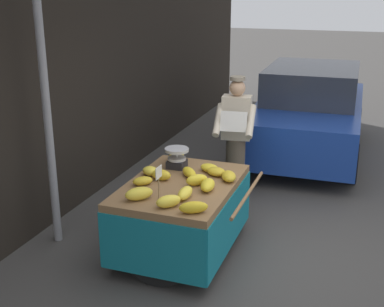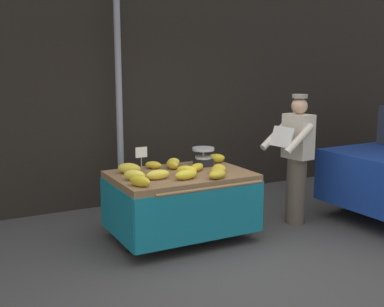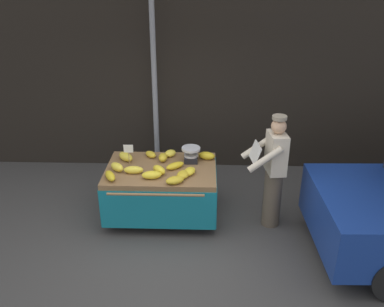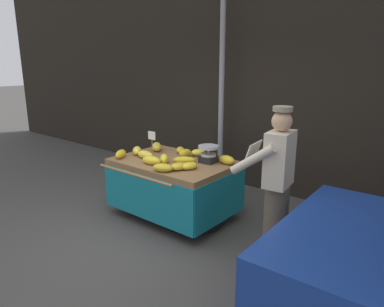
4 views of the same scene
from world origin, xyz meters
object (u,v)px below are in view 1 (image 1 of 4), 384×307
banana_bunch_13 (150,171)px  banana_bunch_4 (176,156)px  banana_bunch_2 (208,185)px  banana_bunch_5 (139,194)px  banana_cart (182,202)px  banana_bunch_8 (189,173)px  banana_bunch_10 (210,168)px  banana_bunch_11 (216,172)px  parked_car (310,111)px  banana_bunch_7 (229,176)px  vendor_person (236,139)px  street_pole (45,97)px  banana_bunch_3 (161,175)px  banana_bunch_12 (168,201)px  banana_bunch_1 (143,181)px  price_sign (159,176)px  banana_bunch_0 (185,193)px  weighing_scale (177,158)px  banana_bunch_9 (197,180)px  banana_bunch_6 (193,207)px

banana_bunch_13 → banana_bunch_4: bearing=-9.1°
banana_bunch_2 → banana_bunch_5: size_ratio=0.99×
banana_cart → banana_bunch_8: banana_bunch_8 is taller
banana_bunch_2 → banana_bunch_10: banana_bunch_2 is taller
banana_bunch_11 → parked_car: parked_car is taller
banana_bunch_2 → banana_bunch_5: banana_bunch_5 is taller
banana_bunch_7 → vendor_person: vendor_person is taller
banana_bunch_4 → banana_bunch_11: bearing=-118.7°
banana_cart → banana_bunch_2: 0.44m
street_pole → banana_bunch_3: size_ratio=15.61×
banana_bunch_12 → parked_car: (4.69, -0.73, -0.13)m
banana_bunch_3 → parked_car: size_ratio=0.06×
banana_bunch_1 → banana_bunch_11: bearing=-50.7°
banana_bunch_4 → banana_bunch_12: 1.36m
banana_bunch_4 → banana_bunch_8: (-0.46, -0.33, -0.01)m
price_sign → banana_bunch_0: size_ratio=1.22×
banana_cart → banana_bunch_5: size_ratio=5.76×
banana_bunch_2 → banana_bunch_7: bearing=-21.4°
banana_bunch_4 → vendor_person: vendor_person is taller
weighing_scale → banana_bunch_10: bearing=-90.9°
banana_bunch_4 → banana_bunch_13: (-0.56, 0.09, -0.01)m
weighing_scale → banana_bunch_2: bearing=-134.0°
street_pole → parked_car: (4.30, -2.29, -0.95)m
banana_bunch_8 → banana_bunch_12: banana_bunch_12 is taller
banana_bunch_1 → banana_bunch_9: bearing=-71.0°
banana_bunch_7 → banana_bunch_11: banana_bunch_7 is taller
banana_bunch_2 → banana_bunch_9: (0.09, 0.15, 0.00)m
banana_bunch_2 → banana_bunch_12: (-0.53, 0.22, 0.00)m
banana_bunch_8 → banana_bunch_4: bearing=35.8°
banana_bunch_8 → banana_bunch_7: bearing=-86.3°
banana_bunch_0 → banana_bunch_1: bearing=71.9°
vendor_person → banana_bunch_9: bearing=-179.6°
banana_bunch_10 → banana_bunch_13: size_ratio=1.15×
vendor_person → parked_car: vendor_person is taller
banana_bunch_5 → banana_bunch_12: (-0.07, -0.34, -0.00)m
banana_bunch_8 → banana_bunch_2: bearing=-134.1°
banana_bunch_6 → banana_bunch_13: banana_bunch_6 is taller
price_sign → vendor_person: 2.11m
parked_car → banana_bunch_12: bearing=171.2°
banana_bunch_12 → banana_bunch_1: bearing=47.5°
banana_bunch_2 → banana_bunch_4: bearing=40.1°
banana_bunch_0 → banana_bunch_6: bearing=-146.8°
banana_bunch_5 → weighing_scale: bearing=-0.7°
vendor_person → banana_bunch_8: bearing=173.8°
banana_bunch_8 → banana_bunch_11: banana_bunch_8 is taller
banana_bunch_11 → banana_bunch_13: bearing=108.6°
banana_bunch_0 → parked_car: size_ratio=0.07×
banana_bunch_12 → banana_bunch_13: 0.89m
banana_bunch_3 → vendor_person: (1.61, -0.40, -0.01)m
banana_bunch_4 → banana_bunch_13: bearing=170.9°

